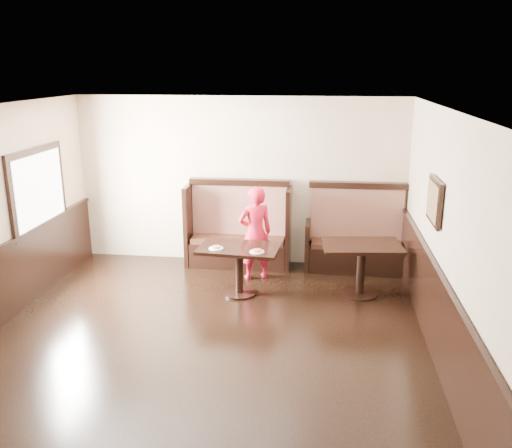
% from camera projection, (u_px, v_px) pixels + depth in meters
% --- Properties ---
extents(ground, '(7.00, 7.00, 0.00)m').
position_uv_depth(ground, '(195.00, 365.00, 6.13)').
color(ground, black).
rests_on(ground, ground).
extents(room_shell, '(7.00, 7.00, 7.00)m').
position_uv_depth(room_shell, '(173.00, 299.00, 6.25)').
color(room_shell, beige).
rests_on(room_shell, ground).
extents(booth_main, '(1.75, 0.72, 1.45)m').
position_uv_depth(booth_main, '(239.00, 234.00, 9.12)').
color(booth_main, black).
rests_on(booth_main, ground).
extents(booth_neighbor, '(1.65, 0.72, 1.45)m').
position_uv_depth(booth_neighbor, '(356.00, 241.00, 8.91)').
color(booth_neighbor, black).
rests_on(booth_neighbor, ground).
extents(table_main, '(1.21, 0.82, 0.74)m').
position_uv_depth(table_main, '(239.00, 258.00, 7.90)').
color(table_main, black).
rests_on(table_main, ground).
extents(table_neighbor, '(1.20, 0.86, 0.78)m').
position_uv_depth(table_neighbor, '(361.00, 257.00, 7.87)').
color(table_neighbor, black).
rests_on(table_neighbor, ground).
extents(child, '(0.64, 0.55, 1.49)m').
position_uv_depth(child, '(255.00, 233.00, 8.46)').
color(child, red).
rests_on(child, ground).
extents(pizza_plate_left, '(0.21, 0.21, 0.04)m').
position_uv_depth(pizza_plate_left, '(216.00, 248.00, 7.76)').
color(pizza_plate_left, white).
rests_on(pizza_plate_left, table_main).
extents(pizza_plate_right, '(0.21, 0.21, 0.04)m').
position_uv_depth(pizza_plate_right, '(257.00, 251.00, 7.62)').
color(pizza_plate_right, white).
rests_on(pizza_plate_right, table_main).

